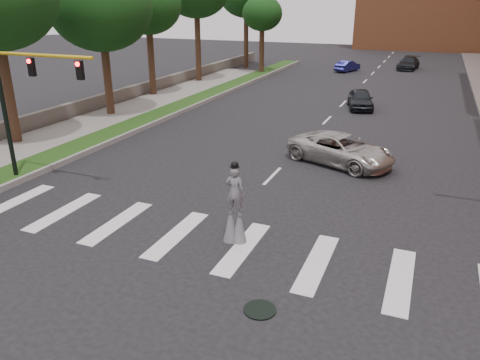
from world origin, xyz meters
The scene contains 15 objects.
ground_plane centered at (0.00, 0.00, 0.00)m, with size 160.00×160.00×0.00m, color black.
grass_median centered at (-11.50, 20.00, 0.12)m, with size 2.00×60.00×0.25m, color #1B3C11.
median_curb centered at (-10.45, 20.00, 0.14)m, with size 0.20×60.00×0.28m, color gray.
sidewalk_left centered at (-14.50, 10.00, 0.09)m, with size 4.00×60.00×0.18m, color slate.
stone_wall centered at (-17.00, 22.00, 0.55)m, with size 0.50×56.00×1.10m, color #58534B.
manhole centered at (3.00, -2.00, 0.02)m, with size 0.90×0.90×0.04m, color black.
traffic_signal centered at (-9.78, 3.00, 4.15)m, with size 5.30×0.23×6.20m.
stilt_performer centered at (0.85, 1.36, 1.17)m, with size 0.84×0.54×2.96m.
suv_crossing centered at (2.65, 11.04, 0.77)m, with size 2.54×5.52×1.53m, color #B6B4AC.
car_near centered at (1.52, 24.76, 0.74)m, with size 1.74×4.32×1.47m, color black.
car_mid centered at (-2.99, 44.38, 0.63)m, with size 1.34×3.83×1.26m, color navy.
car_far centered at (3.50, 48.95, 0.73)m, with size 2.03×5.00×1.45m, color black.
tree_2 centered at (-14.88, 15.40, 7.45)m, with size 6.98×6.98×10.45m.
tree_3 centered at (-16.01, 22.95, 7.43)m, with size 5.54×5.54×9.84m.
tree_6 centered at (-11.70, 38.81, 6.40)m, with size 4.38×4.38×8.35m.
Camera 1 is at (6.52, -12.02, 7.93)m, focal length 35.00 mm.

